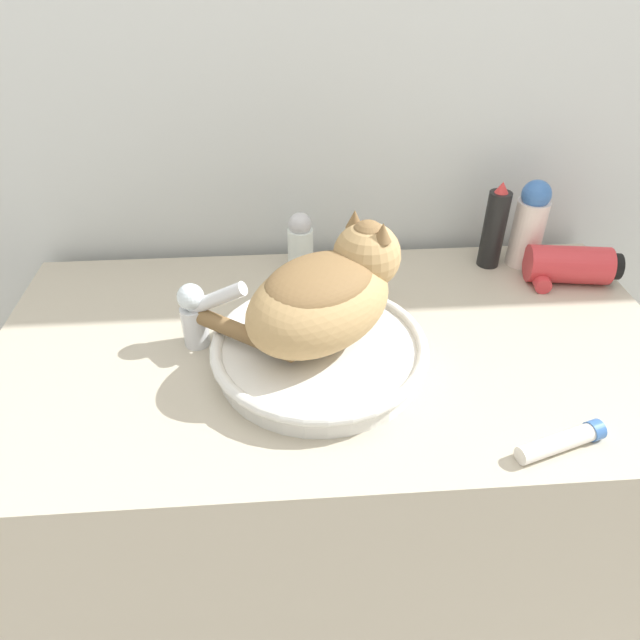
{
  "coord_description": "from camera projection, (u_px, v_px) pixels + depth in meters",
  "views": [
    {
      "loc": [
        -0.08,
        -0.45,
        1.43
      ],
      "look_at": [
        -0.03,
        0.25,
        0.92
      ],
      "focal_mm": 32.0,
      "sensor_mm": 36.0,
      "label": 1
    }
  ],
  "objects": [
    {
      "name": "faucet",
      "position": [
        198.0,
        312.0,
        0.95
      ],
      "size": [
        0.12,
        0.07,
        0.14
      ],
      "rotation": [
        0.0,
        0.0,
        -0.32
      ],
      "color": "silver",
      "rests_on": "vanity_counter"
    },
    {
      "name": "deodorant_stick",
      "position": [
        300.0,
        243.0,
        1.14
      ],
      "size": [
        0.05,
        0.05,
        0.13
      ],
      "color": "silver",
      "rests_on": "vanity_counter"
    },
    {
      "name": "hairspray_can_black",
      "position": [
        494.0,
        228.0,
        1.16
      ],
      "size": [
        0.05,
        0.05,
        0.18
      ],
      "color": "black",
      "rests_on": "vanity_counter"
    },
    {
      "name": "sink_basin",
      "position": [
        319.0,
        351.0,
        0.93
      ],
      "size": [
        0.35,
        0.35,
        0.05
      ],
      "color": "silver",
      "rests_on": "vanity_counter"
    },
    {
      "name": "vanity_counter",
      "position": [
        331.0,
        491.0,
        1.23
      ],
      "size": [
        1.18,
        0.64,
        0.82
      ],
      "color": "#B2A893",
      "rests_on": "ground_plane"
    },
    {
      "name": "wall_back",
      "position": [
        318.0,
        59.0,
        1.06
      ],
      "size": [
        8.0,
        0.05,
        2.4
      ],
      "color": "silver",
      "rests_on": "ground_plane"
    },
    {
      "name": "cream_tube",
      "position": [
        562.0,
        442.0,
        0.79
      ],
      "size": [
        0.14,
        0.07,
        0.03
      ],
      "rotation": [
        0.0,
        0.0,
        0.31
      ],
      "color": "silver",
      "rests_on": "vanity_counter"
    },
    {
      "name": "lotion_bottle_white",
      "position": [
        529.0,
        224.0,
        1.16
      ],
      "size": [
        0.06,
        0.06,
        0.18
      ],
      "color": "silver",
      "rests_on": "vanity_counter"
    },
    {
      "name": "cat",
      "position": [
        326.0,
        292.0,
        0.88
      ],
      "size": [
        0.35,
        0.29,
        0.19
      ],
      "rotation": [
        0.0,
        0.0,
        0.66
      ],
      "color": "tan",
      "rests_on": "sink_basin"
    },
    {
      "name": "hair_dryer",
      "position": [
        567.0,
        266.0,
        1.13
      ],
      "size": [
        0.19,
        0.11,
        0.07
      ],
      "rotation": [
        0.0,
        0.0,
        -0.15
      ],
      "color": "#C63338",
      "rests_on": "vanity_counter"
    }
  ]
}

